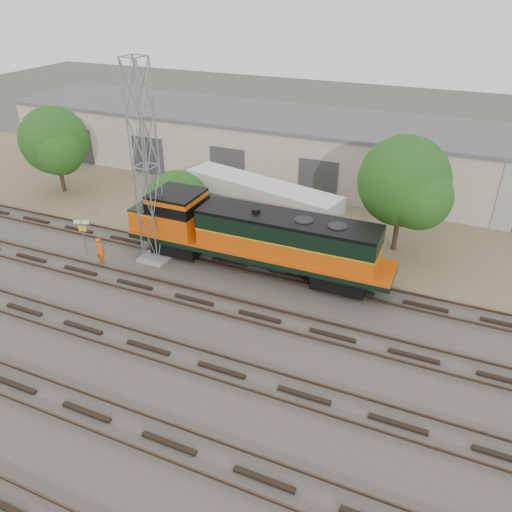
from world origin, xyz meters
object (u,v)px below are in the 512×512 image
at_px(locomotive, 252,236).
at_px(worker, 100,250).
at_px(signal_tower, 146,170).
at_px(semi_trailer, 264,202).

bearing_deg(locomotive, worker, -161.48).
bearing_deg(locomotive, signal_tower, -168.44).
xyz_separation_m(worker, semi_trailer, (7.76, 8.18, 1.42)).
distance_m(signal_tower, worker, 6.13).
relative_size(signal_tower, worker, 7.07).
relative_size(worker, semi_trailer, 0.14).
bearing_deg(worker, locomotive, -152.18).
distance_m(locomotive, worker, 9.68).
distance_m(signal_tower, semi_trailer, 8.84).
xyz_separation_m(locomotive, worker, (-9.08, -3.04, -1.44)).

